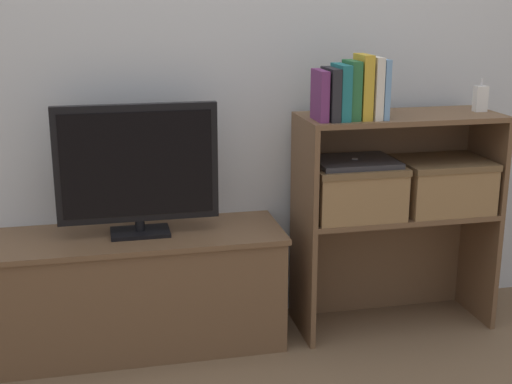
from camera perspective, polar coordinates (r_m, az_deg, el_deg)
name	(u,v)px	position (r m, az deg, el deg)	size (l,w,h in m)	color
ground_plane	(265,354)	(2.80, 0.74, -12.85)	(16.00, 16.00, 0.00)	brown
wall_back	(243,29)	(2.86, -1.09, 12.89)	(10.00, 0.05, 2.40)	silver
tv_stand	(143,290)	(2.81, -9.04, -7.75)	(1.08, 0.39, 0.46)	brown
tv	(137,167)	(2.66, -9.48, 2.00)	(0.60, 0.14, 0.49)	black
bookshelf_lower_tier	(387,248)	(3.04, 10.47, -4.45)	(0.79, 0.32, 0.49)	brown
bookshelf_upper_tier	(393,146)	(2.92, 10.91, 3.60)	(0.79, 0.32, 0.39)	brown
book_plum	(320,95)	(2.65, 5.14, 7.71)	(0.03, 0.14, 0.19)	#6B2D66
book_charcoal	(331,94)	(2.66, 5.99, 7.80)	(0.03, 0.15, 0.19)	#232328
book_teal	(341,92)	(2.67, 6.80, 7.94)	(0.04, 0.14, 0.20)	#1E7075
book_forest	(351,90)	(2.69, 7.64, 8.08)	(0.04, 0.13, 0.22)	#286638
book_mustard	(363,87)	(2.70, 8.55, 8.32)	(0.04, 0.13, 0.24)	gold
book_ivory	(374,88)	(2.72, 9.40, 8.23)	(0.03, 0.14, 0.23)	silver
book_skyblue	(381,89)	(2.73, 9.98, 8.15)	(0.02, 0.14, 0.22)	#709ECC
baby_monitor	(480,99)	(2.99, 17.51, 7.14)	(0.05, 0.04, 0.13)	white
storage_basket_left	(354,187)	(2.82, 7.82, 0.38)	(0.35, 0.29, 0.21)	#937047
storage_basket_right	(442,182)	(2.97, 14.66, 0.79)	(0.35, 0.29, 0.21)	#937047
laptop	(355,162)	(2.79, 7.90, 2.42)	(0.31, 0.25, 0.02)	#2D2D33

